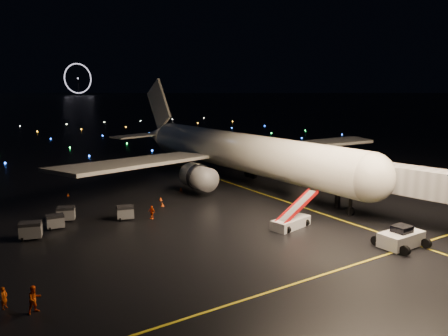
{
  "coord_description": "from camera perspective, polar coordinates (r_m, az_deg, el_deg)",
  "views": [
    {
      "loc": [
        -25.62,
        -33.82,
        15.23
      ],
      "look_at": [
        3.84,
        12.0,
        5.0
      ],
      "focal_mm": 35.0,
      "sensor_mm": 36.0,
      "label": 1
    }
  ],
  "objects": [
    {
      "name": "crew_b",
      "position": [
        33.56,
        -23.51,
        -15.44
      ],
      "size": [
        1.13,
        1.0,
        1.95
      ],
      "primitive_type": "imported",
      "rotation": [
        0.0,
        0.0,
        0.32
      ],
      "color": "#FC5409",
      "rests_on": "ground"
    },
    {
      "name": "crew_c",
      "position": [
        51.76,
        -9.43,
        -5.71
      ],
      "size": [
        0.8,
        1.0,
        1.59
      ],
      "primitive_type": "imported",
      "rotation": [
        0.0,
        0.0,
        -1.04
      ],
      "color": "#FC5409",
      "rests_on": "ground"
    },
    {
      "name": "belt_loader",
      "position": [
        48.24,
        8.74,
        -5.76
      ],
      "size": [
        7.32,
        3.41,
        3.43
      ],
      "primitive_type": null,
      "rotation": [
        0.0,
        0.0,
        0.22
      ],
      "color": "silver",
      "rests_on": "ground"
    },
    {
      "name": "crew_a",
      "position": [
        35.01,
        -26.79,
        -14.9
      ],
      "size": [
        0.68,
        0.69,
        1.61
      ],
      "primitive_type": "imported",
      "rotation": [
        0.0,
        0.0,
        0.83
      ],
      "color": "#FC5409",
      "rests_on": "ground"
    },
    {
      "name": "safety_cone_2",
      "position": [
        56.93,
        -8.05,
        -4.72
      ],
      "size": [
        0.59,
        0.59,
        0.51
      ],
      "primitive_type": "cone",
      "rotation": [
        0.0,
        0.0,
        -0.4
      ],
      "color": "#ED4F11",
      "rests_on": "ground"
    },
    {
      "name": "baggage_cart_2",
      "position": [
        51.05,
        -21.18,
        -6.56
      ],
      "size": [
        1.92,
        1.43,
        1.54
      ],
      "primitive_type": "cube",
      "rotation": [
        0.0,
        0.0,
        -0.09
      ],
      "color": "gray",
      "rests_on": "ground"
    },
    {
      "name": "safety_cone_1",
      "position": [
        64.72,
        -5.65,
        -2.77
      ],
      "size": [
        0.61,
        0.61,
        0.56
      ],
      "primitive_type": "cone",
      "rotation": [
        0.0,
        0.0,
        -0.29
      ],
      "color": "#ED4F11",
      "rests_on": "ground"
    },
    {
      "name": "baggage_cart_1",
      "position": [
        53.48,
        -19.93,
        -5.65
      ],
      "size": [
        2.29,
        1.95,
        1.65
      ],
      "primitive_type": "cube",
      "rotation": [
        0.0,
        0.0,
        -0.36
      ],
      "color": "gray",
      "rests_on": "ground"
    },
    {
      "name": "lane_cross",
      "position": [
        34.99,
        7.59,
        -15.25
      ],
      "size": [
        60.0,
        0.25,
        0.02
      ],
      "primitive_type": "cube",
      "color": "yellow",
      "rests_on": "ground"
    },
    {
      "name": "taxiway_lights",
      "position": [
        142.94,
        -22.27,
        3.8
      ],
      "size": [
        164.0,
        92.0,
        0.36
      ],
      "primitive_type": null,
      "color": "black",
      "rests_on": "ground"
    },
    {
      "name": "lane_centre",
      "position": [
        63.48,
        4.75,
        -3.27
      ],
      "size": [
        0.25,
        80.0,
        0.02
      ],
      "primitive_type": "cube",
      "color": "yellow",
      "rests_on": "ground"
    },
    {
      "name": "safety_cone_3",
      "position": [
        65.31,
        -19.7,
        -3.28
      ],
      "size": [
        0.5,
        0.5,
        0.46
      ],
      "primitive_type": "cone",
      "rotation": [
        0.0,
        0.0,
        -0.26
      ],
      "color": "#ED4F11",
      "rests_on": "ground"
    },
    {
      "name": "baggage_cart_3",
      "position": [
        48.59,
        -23.93,
        -7.48
      ],
      "size": [
        2.41,
        1.99,
        1.77
      ],
      "primitive_type": "cube",
      "rotation": [
        0.0,
        0.0,
        -0.29
      ],
      "color": "gray",
      "rests_on": "ground"
    },
    {
      "name": "baggage_cart_0",
      "position": [
        52.08,
        -12.77,
        -5.72
      ],
      "size": [
        2.17,
        1.77,
        1.6
      ],
      "primitive_type": "cube",
      "rotation": [
        0.0,
        0.0,
        -0.27
      ],
      "color": "gray",
      "rests_on": "ground"
    },
    {
      "name": "safety_cone_0",
      "position": [
        59.77,
        -8.27,
        -3.98
      ],
      "size": [
        0.6,
        0.6,
        0.53
      ],
      "primitive_type": "cone",
      "rotation": [
        0.0,
        0.0,
        -0.38
      ],
      "color": "#ED4F11",
      "rests_on": "ground"
    },
    {
      "name": "pushback_tug",
      "position": [
        45.68,
        22.15,
        -8.25
      ],
      "size": [
        4.47,
        2.39,
        2.11
      ],
      "primitive_type": "cube",
      "rotation": [
        0.0,
        0.0,
        0.01
      ],
      "color": "silver",
      "rests_on": "ground"
    },
    {
      "name": "ferris_wheel",
      "position": [
        778.86,
        -18.53,
        10.89
      ],
      "size": [
        49.33,
        16.8,
        52.0
      ],
      "primitive_type": null,
      "rotation": [
        0.0,
        0.0,
        0.26
      ],
      "color": "black",
      "rests_on": "ground"
    },
    {
      "name": "airliner",
      "position": [
        71.45,
        0.23,
        5.1
      ],
      "size": [
        61.51,
        58.71,
        16.68
      ],
      "primitive_type": null,
      "rotation": [
        0.0,
        0.0,
        0.05
      ],
      "color": "white",
      "rests_on": "ground"
    }
  ]
}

